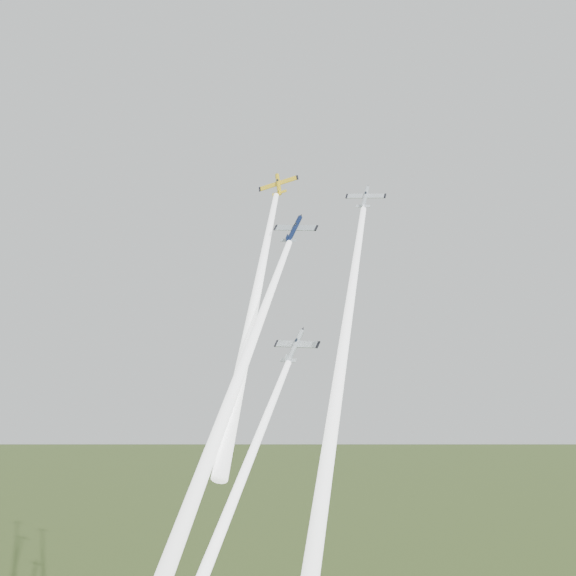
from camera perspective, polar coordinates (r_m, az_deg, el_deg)
The scene contains 8 objects.
plane_yellow at distance 135.30m, azimuth -0.77°, elevation 8.20°, with size 7.73×7.67×1.21m, color yellow, non-canonical shape.
smoke_trail_yellow at distance 111.59m, azimuth -2.79°, elevation -1.85°, with size 2.22×2.22×58.22m, color white, non-canonical shape.
plane_navy at distance 120.33m, azimuth 0.50°, elevation 4.67°, with size 7.84×7.78×1.23m, color #0C1637, non-canonical shape.
smoke_trail_navy at distance 99.99m, azimuth -4.16°, elevation -7.67°, with size 2.22×2.22×58.37m, color white, non-canonical shape.
plane_silver_right at distance 125.36m, azimuth 6.12°, elevation 7.16°, with size 6.98×6.93×1.09m, color silver, non-canonical shape.
smoke_trail_silver_right at distance 98.19m, azimuth 4.09°, elevation -6.91°, with size 2.22×2.22×70.85m, color white, non-canonical shape.
plane_silver_low at distance 113.13m, azimuth 0.56°, elevation -4.61°, with size 8.00×7.93×1.25m, color #ABB4B9, non-canonical shape.
smoke_trail_silver_low at distance 98.05m, azimuth -6.04°, elevation -20.12°, with size 2.22×2.22×62.09m, color white, non-canonical shape.
Camera 1 is at (49.30, -110.34, 75.78)m, focal length 45.00 mm.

